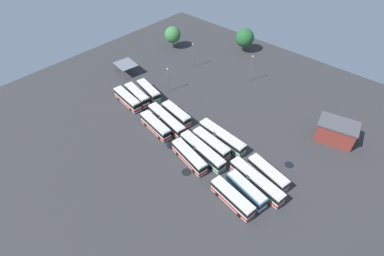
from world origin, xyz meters
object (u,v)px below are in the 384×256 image
at_px(bus_row1_slot0, 155,126).
at_px(bus_row2_slot3, 222,137).
at_px(bus_row2_slot2, 211,144).
at_px(bus_row3_slot3, 268,173).
at_px(lamp_post_mid_lot, 193,54).
at_px(bus_row1_slot1, 166,120).
at_px(bus_row3_slot0, 232,198).
at_px(maintenance_shelter, 126,64).
at_px(tree_south_edge, 173,35).
at_px(depot_building, 336,131).
at_px(bus_row1_slot2, 176,114).
at_px(lamp_post_by_building, 168,79).
at_px(lamp_post_near_entrance, 251,68).
at_px(bus_row0_slot0, 127,99).
at_px(bus_row2_slot1, 202,151).
at_px(bus_row2_slot0, 189,157).
at_px(bus_row0_slot1, 137,95).
at_px(bus_row0_slot2, 149,91).
at_px(bus_row3_slot2, 256,181).
at_px(tree_northwest, 245,38).
at_px(bus_row3_slot1, 246,190).

xyz_separation_m(bus_row1_slot0, bus_row2_slot3, (15.73, 8.42, 0.00)).
height_order(bus_row2_slot2, bus_row3_slot3, same).
bearing_deg(lamp_post_mid_lot, bus_row1_slot0, -64.37).
relative_size(bus_row1_slot1, bus_row2_slot3, 1.00).
bearing_deg(bus_row3_slot0, maintenance_shelter, 162.80).
bearing_deg(bus_row1_slot0, tree_south_edge, 129.30).
bearing_deg(depot_building, bus_row1_slot2, -148.87).
bearing_deg(maintenance_shelter, tree_south_edge, 93.18).
distance_m(bus_row1_slot2, bus_row2_slot2, 14.76).
xyz_separation_m(bus_row1_slot2, lamp_post_by_building, (-11.50, 8.23, 2.55)).
distance_m(bus_row1_slot2, tree_south_edge, 42.93).
relative_size(bus_row1_slot2, lamp_post_by_building, 1.30).
bearing_deg(bus_row1_slot0, lamp_post_near_entrance, 82.29).
bearing_deg(lamp_post_by_building, bus_row0_slot0, -107.24).
bearing_deg(bus_row1_slot0, bus_row2_slot1, 4.92).
relative_size(bus_row2_slot2, lamp_post_by_building, 1.42).
xyz_separation_m(bus_row2_slot0, bus_row3_slot3, (16.57, 8.21, -0.00)).
relative_size(bus_row0_slot1, bus_row3_slot0, 0.99).
bearing_deg(bus_row1_slot2, lamp_post_mid_lot, 123.07).
xyz_separation_m(bus_row0_slot2, bus_row1_slot1, (13.84, -5.93, 0.00)).
relative_size(bus_row2_slot2, bus_row3_slot2, 0.80).
xyz_separation_m(bus_row1_slot1, lamp_post_mid_lot, (-15.52, 27.81, 2.90)).
relative_size(bus_row1_slot0, lamp_post_by_building, 1.39).
height_order(depot_building, lamp_post_near_entrance, lamp_post_near_entrance).
distance_m(bus_row3_slot2, tree_northwest, 63.36).
bearing_deg(bus_row2_slot0, bus_row0_slot1, 164.57).
xyz_separation_m(bus_row2_slot0, bus_row2_slot2, (1.10, 6.89, 0.00)).
distance_m(bus_row0_slot1, tree_south_edge, 35.05).
height_order(bus_row2_slot2, bus_row3_slot0, same).
height_order(bus_row0_slot0, tree_south_edge, tree_south_edge).
distance_m(bus_row0_slot1, tree_northwest, 47.47).
bearing_deg(tree_northwest, bus_row3_slot3, -49.96).
relative_size(bus_row0_slot0, bus_row1_slot0, 1.02).
bearing_deg(bus_row3_slot1, bus_row0_slot1, 171.23).
bearing_deg(depot_building, lamp_post_by_building, -164.13).
relative_size(bus_row2_slot1, lamp_post_by_building, 1.78).
bearing_deg(bus_row1_slot1, bus_row0_slot1, 171.61).
bearing_deg(bus_row1_slot1, bus_row3_slot0, -16.16).
distance_m(maintenance_shelter, tree_south_edge, 23.78).
distance_m(bus_row1_slot1, tree_northwest, 50.08).
relative_size(bus_row0_slot1, bus_row3_slot3, 1.01).
height_order(bus_row3_slot1, tree_south_edge, tree_south_edge).
bearing_deg(bus_row3_slot1, bus_row2_slot1, 170.71).
distance_m(bus_row1_slot1, bus_row3_slot1, 29.60).
relative_size(bus_row1_slot2, bus_row3_slot0, 0.95).
relative_size(bus_row0_slot1, bus_row2_slot0, 0.97).
height_order(bus_row1_slot2, bus_row3_slot2, same).
height_order(bus_row1_slot1, maintenance_shelter, maintenance_shelter).
relative_size(bus_row1_slot0, lamp_post_mid_lot, 1.28).
bearing_deg(bus_row3_slot0, tree_northwest, 122.96).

